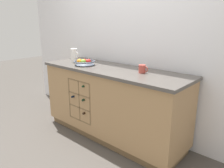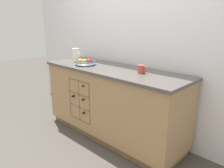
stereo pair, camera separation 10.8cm
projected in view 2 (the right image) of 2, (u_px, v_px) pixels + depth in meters
name	position (u px, v px, depth m)	size (l,w,h in m)	color
ground_plane	(112.00, 135.00, 2.96)	(14.00, 14.00, 0.00)	#4C4742
back_wall	(132.00, 38.00, 2.87)	(4.40, 0.06, 2.55)	white
kitchen_island	(112.00, 103.00, 2.83)	(2.00, 0.67, 0.92)	brown
fruit_bowl	(85.00, 62.00, 2.91)	(0.28, 0.28, 0.08)	#4C5666
white_pitcher	(76.00, 55.00, 3.13)	(0.15, 0.10, 0.19)	white
ceramic_mug	(142.00, 69.00, 2.44)	(0.12, 0.08, 0.09)	#B7473D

